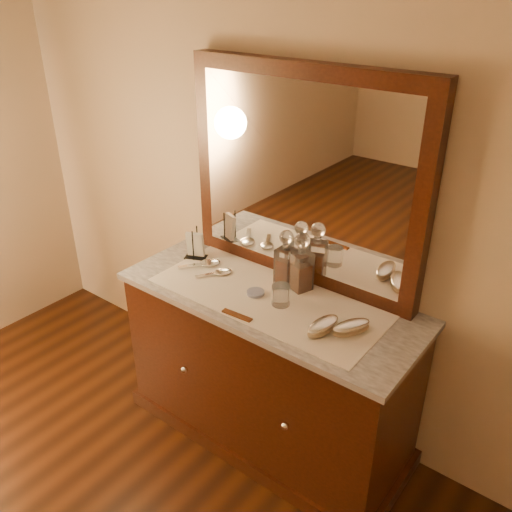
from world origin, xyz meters
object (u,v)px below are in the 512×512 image
comb (237,315)px  mirror_frame (303,178)px  brush_near (323,326)px  pin_dish (256,293)px  napkin_rack (195,246)px  hand_mirror_outer (206,263)px  hand_mirror_inner (220,272)px  dresser_cabinet (268,371)px  decanter_left (286,263)px  decanter_right (301,268)px  brush_far (351,327)px

comb → mirror_frame: bearing=84.8°
mirror_frame → brush_near: 0.67m
pin_dish → napkin_rack: napkin_rack is taller
hand_mirror_outer → hand_mirror_inner: (0.11, -0.03, -0.00)m
comb → dresser_cabinet: bearing=83.4°
comb → hand_mirror_inner: hand_mirror_inner is taller
mirror_frame → brush_near: (0.34, -0.33, -0.47)m
napkin_rack → decanter_left: size_ratio=0.61×
comb → decanter_right: decanter_right is taller
mirror_frame → decanter_right: size_ratio=4.16×
dresser_cabinet → brush_near: brush_near is taller
decanter_left → pin_dish: bearing=-104.8°
decanter_left → hand_mirror_outer: bearing=-165.8°
brush_near → brush_far: (0.10, 0.06, -0.00)m
decanter_right → brush_far: size_ratio=1.52×
mirror_frame → pin_dish: mirror_frame is taller
brush_far → hand_mirror_outer: 0.86m
comb → brush_far: 0.49m
decanter_right → brush_near: 0.36m
comb → brush_far: brush_far is taller
mirror_frame → decanter_left: mirror_frame is taller
dresser_cabinet → hand_mirror_inner: (-0.31, 0.01, 0.45)m
hand_mirror_inner → decanter_right: bearing=18.2°
napkin_rack → hand_mirror_outer: size_ratio=0.80×
brush_near → hand_mirror_inner: bearing=171.3°
brush_far → hand_mirror_inner: size_ratio=1.05×
napkin_rack → brush_near: (0.86, -0.16, -0.04)m
comb → brush_far: (0.45, 0.20, 0.02)m
pin_dish → decanter_left: decanter_left is taller
brush_far → hand_mirror_inner: bearing=177.3°
decanter_left → brush_far: size_ratio=1.44×
decanter_right → napkin_rack: bearing=-173.3°
mirror_frame → brush_far: size_ratio=6.33×
pin_dish → comb: (0.05, -0.19, -0.00)m
napkin_rack → brush_near: bearing=-10.2°
napkin_rack → decanter_left: (0.51, 0.08, 0.04)m
napkin_rack → mirror_frame: bearing=18.7°
brush_near → hand_mirror_outer: brush_near is taller
mirror_frame → hand_mirror_outer: 0.68m
pin_dish → dresser_cabinet: bearing=28.6°
dresser_cabinet → brush_far: (0.44, -0.03, 0.47)m
brush_near → hand_mirror_outer: (-0.76, 0.13, -0.02)m
napkin_rack → brush_near: 0.88m
dresser_cabinet → mirror_frame: (0.00, 0.25, 0.94)m
mirror_frame → decanter_right: bearing=-53.5°
napkin_rack → decanter_left: bearing=8.4°
decanter_right → hand_mirror_inner: decanter_right is taller
comb → brush_near: size_ratio=0.79×
pin_dish → decanter_right: 0.24m
comb → brush_near: (0.35, 0.13, 0.02)m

